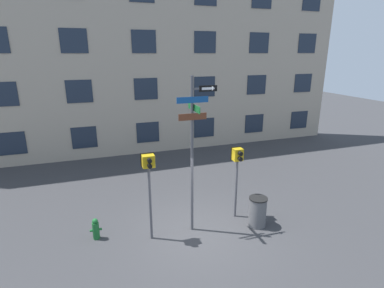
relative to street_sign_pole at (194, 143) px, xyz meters
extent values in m
plane|color=#38383A|center=(0.09, -0.26, -2.98)|extent=(60.00, 60.00, 0.00)
cube|color=tan|center=(0.09, 8.59, 3.14)|extent=(24.00, 0.60, 12.25)
cube|color=#1E2838|center=(-6.77, 8.27, -1.76)|extent=(1.28, 0.03, 1.16)
cube|color=#1E2838|center=(-3.34, 8.27, -1.76)|extent=(1.28, 0.03, 1.16)
cube|color=#1E2838|center=(0.09, 8.27, -1.76)|extent=(1.28, 0.03, 1.16)
cube|color=#1E2838|center=(3.52, 8.27, -1.76)|extent=(1.28, 0.03, 1.16)
cube|color=#1E2838|center=(6.94, 8.27, -1.76)|extent=(1.28, 0.03, 1.16)
cube|color=#1E2838|center=(10.37, 8.27, -1.76)|extent=(1.28, 0.03, 1.16)
cube|color=#1E2838|center=(-6.77, 8.27, 0.69)|extent=(1.28, 0.03, 1.16)
cube|color=#1E2838|center=(-3.34, 8.27, 0.69)|extent=(1.28, 0.03, 1.16)
cube|color=#1E2838|center=(0.09, 8.27, 0.69)|extent=(1.28, 0.03, 1.16)
cube|color=#1E2838|center=(3.52, 8.27, 0.69)|extent=(1.28, 0.03, 1.16)
cube|color=#1E2838|center=(6.94, 8.27, 0.69)|extent=(1.28, 0.03, 1.16)
cube|color=#1E2838|center=(10.37, 8.27, 0.69)|extent=(1.28, 0.03, 1.16)
cube|color=#1E2838|center=(-3.34, 8.27, 3.14)|extent=(1.28, 0.03, 1.16)
cube|color=#1E2838|center=(0.09, 8.27, 3.14)|extent=(1.28, 0.03, 1.16)
cube|color=#1E2838|center=(3.52, 8.27, 3.14)|extent=(1.28, 0.03, 1.16)
cube|color=#1E2838|center=(6.94, 8.27, 3.14)|extent=(1.28, 0.03, 1.16)
cube|color=#1E2838|center=(10.37, 8.27, 3.14)|extent=(1.28, 0.03, 1.16)
cube|color=#1E2838|center=(10.37, 8.27, 5.59)|extent=(1.28, 0.03, 1.16)
cylinder|color=#4C4C51|center=(-0.05, 0.01, -0.50)|extent=(0.09, 0.09, 4.97)
cube|color=#4C4C51|center=(0.19, 0.01, 1.60)|extent=(0.49, 0.05, 0.05)
cube|color=#14478C|center=(-0.05, -0.05, 1.30)|extent=(0.96, 0.02, 0.18)
cube|color=#196B2D|center=(0.01, 0.01, 1.06)|extent=(0.02, 1.02, 0.19)
cube|color=brown|center=(-0.05, -0.05, 0.81)|extent=(0.86, 0.02, 0.20)
cube|color=black|center=(0.44, -0.01, 1.60)|extent=(0.56, 0.02, 0.18)
cube|color=white|center=(0.40, -0.02, 1.60)|extent=(0.32, 0.01, 0.07)
cone|color=white|center=(0.60, -0.02, 1.60)|extent=(0.10, 0.14, 0.14)
cylinder|color=#4C4C51|center=(-1.41, -0.05, -1.78)|extent=(0.08, 0.08, 2.39)
cube|color=gold|center=(-1.41, -0.05, -0.41)|extent=(0.36, 0.26, 0.36)
cube|color=black|center=(-1.41, 0.09, -0.41)|extent=(0.42, 0.02, 0.42)
cylinder|color=black|center=(-1.41, -0.24, -0.32)|extent=(0.13, 0.12, 0.13)
cylinder|color=black|center=(-1.41, -0.24, -0.49)|extent=(0.13, 0.12, 0.13)
cylinder|color=#EA4C14|center=(-1.41, -0.19, -0.32)|extent=(0.10, 0.01, 0.10)
cylinder|color=#4C4C51|center=(1.66, 0.30, -1.92)|extent=(0.08, 0.08, 2.12)
cube|color=gold|center=(1.66, 0.30, -0.66)|extent=(0.32, 0.26, 0.41)
cube|color=black|center=(1.66, 0.44, -0.66)|extent=(0.38, 0.02, 0.47)
cylinder|color=black|center=(1.66, 0.11, -0.57)|extent=(0.14, 0.12, 0.14)
cylinder|color=black|center=(1.66, 0.11, -0.75)|extent=(0.14, 0.12, 0.14)
cylinder|color=orange|center=(1.66, 0.17, -0.57)|extent=(0.11, 0.01, 0.11)
cylinder|color=#196028|center=(-3.05, 0.48, -2.70)|extent=(0.20, 0.20, 0.55)
sphere|color=#196028|center=(-3.05, 0.48, -2.37)|extent=(0.17, 0.17, 0.17)
cylinder|color=#196028|center=(-3.19, 0.48, -2.68)|extent=(0.08, 0.07, 0.07)
cylinder|color=#196028|center=(-2.90, 0.48, -2.68)|extent=(0.08, 0.07, 0.07)
cylinder|color=#59595B|center=(2.09, -0.47, -2.49)|extent=(0.58, 0.58, 0.98)
cylinder|color=black|center=(2.09, -0.47, -1.98)|extent=(0.61, 0.61, 0.04)
camera|label=1|loc=(-2.81, -8.15, 2.60)|focal=28.00mm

